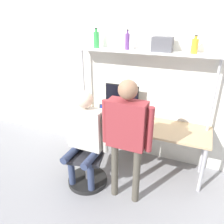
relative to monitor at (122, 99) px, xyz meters
name	(u,v)px	position (x,y,z in m)	size (l,w,h in m)	color
ground_plane	(128,175)	(0.31, -0.49, -1.01)	(12.00, 12.00, 0.00)	gray
wall_back	(145,77)	(0.31, 0.20, 0.34)	(8.00, 0.06, 2.70)	silver
desk	(136,127)	(0.31, -0.15, -0.35)	(2.12, 0.65, 0.73)	tan
shelf_unit	(143,67)	(0.31, 0.02, 0.54)	(2.02, 0.29, 1.77)	white
monitor	(122,99)	(0.00, 0.00, 0.00)	(0.54, 0.20, 0.52)	black
laptop	(108,116)	(-0.14, -0.21, -0.22)	(0.36, 0.22, 0.22)	#333338
cell_phone	(124,124)	(0.15, -0.26, -0.28)	(0.07, 0.15, 0.01)	silver
office_chair	(88,163)	(-0.19, -0.81, -0.72)	(0.56, 0.56, 0.94)	black
person_seated	(85,132)	(-0.18, -0.86, -0.19)	(0.63, 0.47, 1.37)	#2D3856
person_standing	(127,129)	(0.41, -0.91, 0.01)	(0.61, 0.22, 1.60)	#4C473D
bottle_amber	(195,46)	(0.96, 0.02, 0.85)	(0.08, 0.08, 0.22)	gold
bottle_green	(96,39)	(-0.42, 0.02, 0.88)	(0.08, 0.08, 0.28)	#2D8C3F
bottle_purple	(127,41)	(0.06, 0.02, 0.88)	(0.07, 0.07, 0.27)	#593372
storage_box	(162,44)	(0.56, 0.02, 0.86)	(0.27, 0.17, 0.19)	#4C4C51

